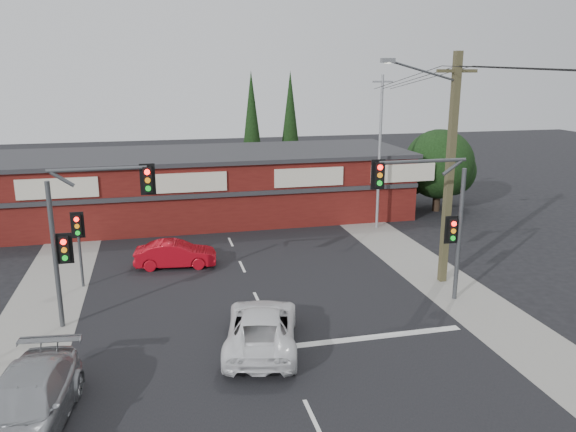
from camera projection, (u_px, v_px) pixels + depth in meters
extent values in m
plane|color=black|center=(271.00, 329.00, 20.63)|extent=(120.00, 120.00, 0.00)
cube|color=black|center=(249.00, 281.00, 25.34)|extent=(14.00, 70.00, 0.01)
cube|color=gray|center=(48.00, 298.00, 23.44)|extent=(3.00, 70.00, 0.02)
cube|color=gray|center=(422.00, 266.00, 27.24)|extent=(3.00, 70.00, 0.02)
cube|color=silver|center=(376.00, 337.00, 20.00)|extent=(6.50, 0.35, 0.01)
imported|color=white|center=(262.00, 327.00, 19.17)|extent=(3.44, 5.49, 1.42)
imported|color=#A6A9AC|center=(24.00, 406.00, 14.56)|extent=(2.76, 5.52, 1.54)
imported|color=#B70B17|center=(176.00, 254.00, 27.05)|extent=(3.98, 1.77, 1.27)
cube|color=silver|center=(312.00, 416.00, 15.41)|extent=(0.12, 1.60, 0.01)
cube|color=silver|center=(279.00, 346.00, 19.32)|extent=(0.12, 1.60, 0.01)
cube|color=silver|center=(258.00, 300.00, 23.23)|extent=(0.12, 1.60, 0.01)
cube|color=silver|center=(242.00, 267.00, 27.15)|extent=(0.12, 1.60, 0.01)
cube|color=silver|center=(231.00, 242.00, 31.06)|extent=(0.12, 1.60, 0.01)
cube|color=silver|center=(222.00, 223.00, 34.97)|extent=(0.12, 1.60, 0.01)
cube|color=silver|center=(215.00, 207.00, 38.88)|extent=(0.12, 1.60, 0.01)
cube|color=#501210|center=(202.00, 187.00, 35.91)|extent=(26.00, 8.00, 4.00)
cube|color=#2D2D30|center=(201.00, 154.00, 35.38)|extent=(26.40, 8.40, 0.25)
cube|color=beige|center=(57.00, 188.00, 30.03)|extent=(4.20, 0.12, 1.10)
cube|color=beige|center=(189.00, 182.00, 31.60)|extent=(4.20, 0.12, 1.10)
cube|color=beige|center=(309.00, 177.00, 33.16)|extent=(4.20, 0.12, 1.10)
cube|color=beige|center=(403.00, 173.00, 34.51)|extent=(4.20, 0.12, 1.10)
cube|color=#2D2D30|center=(208.00, 196.00, 31.98)|extent=(26.00, 0.15, 0.25)
cylinder|color=#2D2116|center=(437.00, 198.00, 37.77)|extent=(0.50, 0.50, 1.80)
sphere|color=black|center=(439.00, 164.00, 37.19)|extent=(4.60, 4.60, 4.60)
sphere|color=black|center=(451.00, 171.00, 38.65)|extent=(3.40, 3.40, 3.40)
sphere|color=black|center=(411.00, 175.00, 38.45)|extent=(2.80, 2.80, 2.80)
cylinder|color=#2D2116|center=(253.00, 179.00, 43.76)|extent=(0.24, 0.24, 2.00)
cone|color=black|center=(252.00, 121.00, 42.63)|extent=(1.80, 1.80, 7.50)
cylinder|color=#2D2116|center=(290.00, 173.00, 46.43)|extent=(0.24, 0.24, 2.00)
cone|color=black|center=(290.00, 118.00, 45.29)|extent=(1.80, 1.80, 7.50)
cylinder|color=#47494C|center=(55.00, 256.00, 20.15)|extent=(0.18, 0.18, 5.50)
cylinder|color=#47494C|center=(97.00, 169.00, 19.75)|extent=(3.40, 0.14, 0.14)
cylinder|color=#47494C|center=(62.00, 179.00, 19.55)|extent=(0.82, 0.14, 0.63)
cube|color=black|center=(148.00, 180.00, 20.24)|extent=(0.32, 0.22, 0.95)
cube|color=black|center=(148.00, 179.00, 20.30)|extent=(0.55, 0.04, 1.15)
cylinder|color=#FF0C07|center=(147.00, 172.00, 20.04)|extent=(0.20, 0.06, 0.20)
cylinder|color=orange|center=(148.00, 180.00, 20.12)|extent=(0.20, 0.06, 0.20)
cylinder|color=#0CE526|center=(148.00, 188.00, 20.19)|extent=(0.20, 0.06, 0.20)
cube|color=black|center=(65.00, 249.00, 20.16)|extent=(0.32, 0.22, 0.95)
cube|color=black|center=(65.00, 248.00, 20.23)|extent=(0.55, 0.04, 1.15)
cylinder|color=#FF0C07|center=(63.00, 242.00, 19.96)|extent=(0.20, 0.06, 0.20)
cylinder|color=orange|center=(64.00, 250.00, 20.04)|extent=(0.20, 0.06, 0.20)
cylinder|color=#0CE526|center=(65.00, 258.00, 20.11)|extent=(0.20, 0.06, 0.20)
cylinder|color=#47494C|center=(459.00, 236.00, 22.67)|extent=(0.18, 0.18, 5.50)
cylinder|color=#47494C|center=(423.00, 161.00, 21.49)|extent=(3.60, 0.14, 0.14)
cylinder|color=#47494C|center=(452.00, 168.00, 21.85)|extent=(0.82, 0.14, 0.63)
cube|color=black|center=(379.00, 175.00, 21.20)|extent=(0.32, 0.22, 0.95)
cube|color=black|center=(378.00, 174.00, 21.26)|extent=(0.55, 0.04, 1.15)
cylinder|color=#FF0C07|center=(380.00, 167.00, 21.00)|extent=(0.20, 0.06, 0.20)
cylinder|color=orange|center=(380.00, 175.00, 21.08)|extent=(0.20, 0.06, 0.20)
cylinder|color=#0CE526|center=(380.00, 183.00, 21.15)|extent=(0.20, 0.06, 0.20)
cube|color=black|center=(452.00, 230.00, 22.53)|extent=(0.32, 0.22, 0.95)
cube|color=black|center=(451.00, 230.00, 22.60)|extent=(0.55, 0.04, 1.15)
cylinder|color=#FF0C07|center=(454.00, 224.00, 22.33)|extent=(0.20, 0.06, 0.20)
cylinder|color=orange|center=(453.00, 231.00, 22.41)|extent=(0.20, 0.06, 0.20)
cylinder|color=#0CE526|center=(453.00, 238.00, 22.48)|extent=(0.20, 0.06, 0.20)
cylinder|color=#47494C|center=(80.00, 254.00, 24.29)|extent=(0.12, 0.12, 3.00)
cube|color=black|center=(77.00, 225.00, 23.97)|extent=(0.32, 0.22, 0.95)
cube|color=black|center=(78.00, 225.00, 24.03)|extent=(0.55, 0.04, 1.15)
cylinder|color=#FF0C07|center=(76.00, 219.00, 23.77)|extent=(0.20, 0.06, 0.20)
cylinder|color=orange|center=(77.00, 226.00, 23.84)|extent=(0.20, 0.06, 0.20)
cylinder|color=#0CE526|center=(78.00, 233.00, 23.92)|extent=(0.20, 0.06, 0.20)
cube|color=brown|center=(450.00, 172.00, 24.10)|extent=(0.30, 0.30, 10.00)
cube|color=brown|center=(457.00, 71.00, 23.04)|extent=(1.80, 0.14, 0.14)
cylinder|color=#47494C|center=(423.00, 71.00, 22.54)|extent=(3.23, 0.39, 0.89)
cube|color=slate|center=(388.00, 60.00, 21.94)|extent=(0.55, 0.25, 0.18)
cylinder|color=silver|center=(388.00, 63.00, 21.97)|extent=(0.28, 0.28, 0.05)
cylinder|color=gray|center=(380.00, 154.00, 32.81)|extent=(0.16, 0.16, 9.00)
cube|color=gray|center=(382.00, 82.00, 31.78)|extent=(1.20, 0.10, 0.10)
cylinder|color=black|center=(402.00, 79.00, 27.30)|extent=(0.73, 9.01, 1.22)
cylinder|color=black|center=(414.00, 79.00, 27.44)|extent=(0.52, 9.00, 1.22)
cylinder|color=black|center=(425.00, 79.00, 27.57)|extent=(0.31, 9.00, 1.22)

